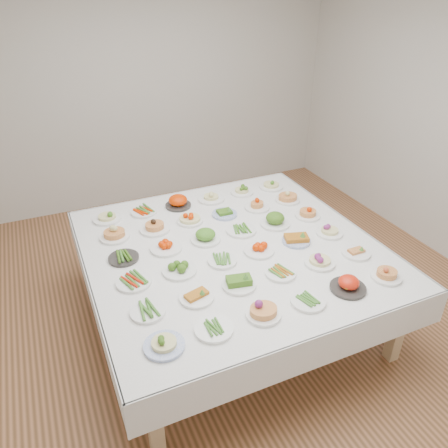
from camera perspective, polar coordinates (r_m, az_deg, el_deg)
name	(u,v)px	position (r m, az deg, el deg)	size (l,w,h in m)	color
room_envelope	(227,108)	(3.29, 0.41, 14.88)	(5.02, 5.02, 2.81)	#A76C45
display_table	(231,253)	(3.61, 0.97, -3.75)	(2.31, 2.31, 0.75)	white
dish_0	(164,340)	(2.68, -7.89, -14.73)	(0.25, 0.25, 0.13)	#4C66B2
dish_1	(214,328)	(2.79, -1.34, -13.47)	(0.24, 0.24, 0.05)	white
dish_2	(264,308)	(2.87, 5.19, -10.81)	(0.23, 0.23, 0.15)	white
dish_3	(308,300)	(3.04, 10.92, -9.76)	(0.24, 0.24, 0.05)	white
dish_4	(349,283)	(3.20, 15.98, -7.39)	(0.25, 0.25, 0.13)	#2F2C2A
dish_5	(387,272)	(3.40, 20.53, -5.87)	(0.22, 0.22, 0.12)	white
dish_6	(148,310)	(2.95, -9.95, -11.01)	(0.23, 0.23, 0.06)	white
dish_7	(196,294)	(3.02, -3.62, -9.14)	(0.24, 0.24, 0.10)	white
dish_8	(239,280)	(3.11, 1.97, -7.37)	(0.24, 0.24, 0.11)	white
dish_9	(281,272)	(3.27, 7.39, -6.29)	(0.23, 0.23, 0.05)	white
dish_10	(320,258)	(3.41, 12.45, -4.31)	(0.23, 0.23, 0.13)	white
dish_11	(356,251)	(3.61, 16.89, -3.40)	(0.22, 0.22, 0.09)	white
dish_12	(134,280)	(3.22, -11.71, -7.19)	(0.28, 0.26, 0.06)	white
dish_13	(179,266)	(3.27, -5.87, -5.49)	(0.25, 0.25, 0.11)	white
dish_14	(222,260)	(3.37, -0.22, -4.71)	(0.22, 0.22, 0.05)	white
dish_15	(259,248)	(3.49, 4.60, -3.17)	(0.24, 0.24, 0.09)	white
dish_16	(297,237)	(3.65, 9.46, -1.69)	(0.24, 0.23, 0.11)	#4C66B2
dish_17	(330,230)	(3.82, 13.65, -0.71)	(0.23, 0.23, 0.11)	white
dish_18	(123,256)	(3.49, -13.00, -4.16)	(0.23, 0.23, 0.06)	#2F2C2A
dish_19	(166,245)	(3.54, -7.59, -2.77)	(0.25, 0.25, 0.10)	white
dish_20	(205,234)	(3.61, -2.44, -1.33)	(0.25, 0.25, 0.14)	white
dish_21	(241,229)	(3.76, 2.26, -0.70)	(0.25, 0.25, 0.06)	white
dish_22	(275,218)	(3.86, 6.70, 0.83)	(0.26, 0.26, 0.15)	white
dish_23	(308,212)	(4.04, 10.90, 1.57)	(0.23, 0.23, 0.12)	white
dish_24	(114,230)	(3.75, -14.19, -0.80)	(0.25, 0.25, 0.16)	white
dish_25	(154,224)	(3.80, -9.07, -0.01)	(0.26, 0.26, 0.14)	white
dish_26	(190,216)	(3.89, -4.49, 1.06)	(0.23, 0.23, 0.13)	white
dish_27	(224,212)	(4.00, 0.06, 1.62)	(0.23, 0.23, 0.10)	#4C66B2
dish_28	(257,204)	(4.13, 4.35, 2.68)	(0.23, 0.23, 0.12)	white
dish_29	(288,195)	(4.29, 8.35, 3.75)	(0.23, 0.23, 0.14)	white
dish_30	(107,214)	(4.05, -15.09, 1.29)	(0.25, 0.25, 0.14)	white
dish_31	(144,211)	(4.12, -10.45, 1.71)	(0.25, 0.23, 0.06)	white
dish_32	(178,201)	(4.17, -6.03, 3.05)	(0.24, 0.24, 0.14)	#2F2C2A
dish_33	(211,194)	(4.27, -1.70, 3.95)	(0.25, 0.25, 0.14)	white
dish_34	(242,189)	(4.41, 2.33, 4.58)	(0.22, 0.22, 0.11)	white
dish_35	(271,183)	(4.56, 6.19, 5.35)	(0.24, 0.24, 0.12)	white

